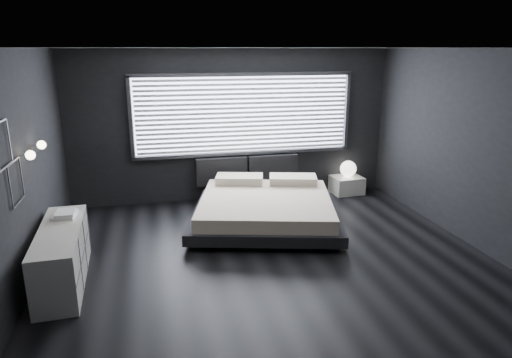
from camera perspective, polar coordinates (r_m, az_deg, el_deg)
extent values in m
plane|color=black|center=(6.41, 1.73, -9.82)|extent=(6.00, 6.00, 0.00)
plane|color=white|center=(5.77, 1.97, 16.07)|extent=(6.00, 6.00, 0.00)
cube|color=black|center=(8.57, -2.87, 6.65)|extent=(6.00, 0.04, 2.80)
cube|color=black|center=(3.48, 13.56, -8.09)|extent=(6.00, 0.04, 2.80)
cube|color=black|center=(5.95, -27.36, 0.63)|extent=(0.04, 5.50, 2.80)
cube|color=black|center=(7.29, 25.35, 3.44)|extent=(0.04, 5.50, 2.80)
cube|color=white|center=(8.56, -1.54, 8.07)|extent=(4.00, 0.02, 1.38)
cube|color=#47474C|center=(8.37, -15.43, 7.32)|extent=(0.06, 0.08, 1.48)
cube|color=#47474C|center=(9.15, 11.25, 8.29)|extent=(0.06, 0.08, 1.48)
cube|color=#47474C|center=(8.46, -1.53, 12.95)|extent=(4.14, 0.08, 0.06)
cube|color=#47474C|center=(8.66, -1.46, 3.26)|extent=(4.14, 0.08, 0.06)
cube|color=silver|center=(8.50, -1.46, 8.02)|extent=(3.94, 0.03, 1.32)
cube|color=black|center=(8.60, -4.33, 1.00)|extent=(0.96, 0.16, 0.52)
cube|color=black|center=(8.80, 2.11, 1.38)|extent=(0.96, 0.16, 0.52)
cylinder|color=silver|center=(5.94, -27.03, 2.64)|extent=(0.10, 0.02, 0.02)
sphere|color=#FFE5B7|center=(5.92, -26.38, 2.69)|extent=(0.11, 0.11, 0.11)
cylinder|color=silver|center=(6.51, -25.84, 3.84)|extent=(0.10, 0.02, 0.02)
sphere|color=#FFE5B7|center=(6.49, -25.24, 3.88)|extent=(0.11, 0.11, 0.11)
cube|color=#47474C|center=(5.37, -28.76, 1.38)|extent=(0.01, 0.46, 0.02)
cube|color=#47474C|center=(5.55, -28.47, 4.27)|extent=(0.01, 0.02, 0.46)
cube|color=#47474C|center=(5.61, -28.10, 1.92)|extent=(0.01, 0.46, 0.02)
cube|color=#47474C|center=(5.73, -27.50, -2.55)|extent=(0.01, 0.46, 0.02)
cube|color=#47474C|center=(5.88, -27.26, 0.28)|extent=(0.01, 0.02, 0.46)
cube|color=#47474C|center=(5.45, -28.37, -1.00)|extent=(0.01, 0.02, 0.46)
cube|color=black|center=(6.78, -7.52, -8.07)|extent=(0.16, 0.16, 0.08)
cube|color=black|center=(6.77, 9.80, -8.22)|extent=(0.16, 0.16, 0.08)
cube|color=black|center=(8.44, -5.62, -3.07)|extent=(0.16, 0.16, 0.08)
cube|color=black|center=(8.43, 8.14, -3.19)|extent=(0.16, 0.16, 0.08)
cube|color=black|center=(7.48, 1.21, -4.50)|extent=(2.83, 2.75, 0.17)
cube|color=beige|center=(7.42, 1.21, -3.12)|extent=(2.54, 2.54, 0.21)
cube|color=#BDB69E|center=(8.17, -2.08, -0.02)|extent=(0.91, 0.64, 0.14)
cube|color=#BDB69E|center=(8.17, 4.63, -0.07)|extent=(0.91, 0.64, 0.14)
cube|color=silver|center=(9.27, 11.27, -0.73)|extent=(0.61, 0.52, 0.34)
sphere|color=white|center=(9.21, 11.45, 1.27)|extent=(0.32, 0.32, 0.32)
cube|color=silver|center=(6.14, -23.06, -8.82)|extent=(0.56, 1.76, 0.70)
cube|color=#47474C|center=(6.11, -20.74, -8.70)|extent=(0.08, 1.72, 0.68)
cube|color=white|center=(6.42, -22.77, -4.15)|extent=(0.29, 0.37, 0.04)
cube|color=white|center=(6.39, -22.74, -3.90)|extent=(0.23, 0.31, 0.03)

